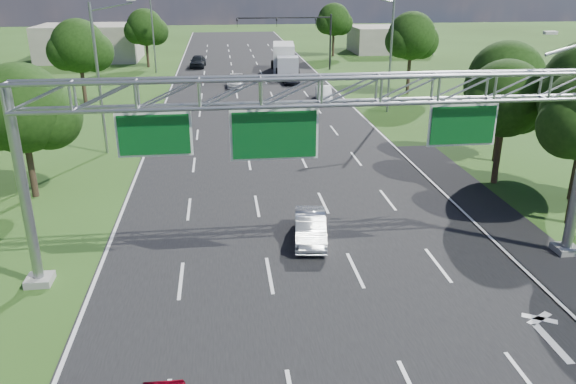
{
  "coord_description": "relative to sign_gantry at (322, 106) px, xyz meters",
  "views": [
    {
      "loc": [
        -3.49,
        -8.74,
        11.51
      ],
      "look_at": [
        -0.88,
        12.8,
        3.15
      ],
      "focal_mm": 35.0,
      "sensor_mm": 36.0,
      "label": 1
    }
  ],
  "objects": [
    {
      "name": "ground",
      "position": [
        -0.33,
        18.0,
        -6.89
      ],
      "size": [
        220.0,
        220.0,
        0.0
      ],
      "primitive_type": "plane",
      "color": "#284615",
      "rests_on": "ground"
    },
    {
      "name": "road",
      "position": [
        -0.33,
        18.0,
        -6.89
      ],
      "size": [
        18.0,
        180.0,
        0.02
      ],
      "primitive_type": "cube",
      "color": "black",
      "rests_on": "ground"
    },
    {
      "name": "road_flare",
      "position": [
        9.87,
        2.0,
        -6.89
      ],
      "size": [
        3.0,
        30.0,
        0.02
      ],
      "primitive_type": "cube",
      "color": "black",
      "rests_on": "ground"
    },
    {
      "name": "sign_gantry",
      "position": [
        0.0,
        0.0,
        0.0
      ],
      "size": [
        23.5,
        1.0,
        9.56
      ],
      "color": "gray",
      "rests_on": "ground"
    },
    {
      "name": "traffic_signal",
      "position": [
        7.15,
        53.0,
        -1.72
      ],
      "size": [
        12.21,
        0.24,
        7.0
      ],
      "color": "black",
      "rests_on": "ground"
    },
    {
      "name": "streetlight_l_near",
      "position": [
        -11.63,
        18.0,
        -1.31
      ],
      "size": [
        2.97,
        0.22,
        10.16
      ],
      "color": "gray",
      "rests_on": "ground"
    },
    {
      "name": "streetlight_l_far",
      "position": [
        -11.63,
        53.0,
        -1.31
      ],
      "size": [
        2.97,
        0.22,
        10.16
      ],
      "color": "gray",
      "rests_on": "ground"
    },
    {
      "name": "streetlight_r_mid",
      "position": [
        10.97,
        28.0,
        -1.31
      ],
      "size": [
        2.97,
        0.22,
        10.16
      ],
      "color": "gray",
      "rests_on": "ground"
    },
    {
      "name": "tree_cluster_right",
      "position": [
        14.47,
        7.19,
        -1.58
      ],
      "size": [
        9.91,
        14.6,
        8.68
      ],
      "color": "#2D2116",
      "rests_on": "ground"
    },
    {
      "name": "tree_verge_la",
      "position": [
        -14.25,
        10.04,
        -2.13
      ],
      "size": [
        5.76,
        4.8,
        7.4
      ],
      "color": "#2D2116",
      "rests_on": "ground"
    },
    {
      "name": "tree_verge_lb",
      "position": [
        -16.25,
        33.04,
        -1.48
      ],
      "size": [
        5.76,
        4.8,
        8.06
      ],
      "color": "#2D2116",
      "rests_on": "ground"
    },
    {
      "name": "tree_verge_lc",
      "position": [
        -13.25,
        58.04,
        -1.92
      ],
      "size": [
        5.76,
        4.8,
        7.62
      ],
      "color": "#2D2116",
      "rests_on": "ground"
    },
    {
      "name": "tree_verge_rd",
      "position": [
        15.75,
        36.04,
        -1.26
      ],
      "size": [
        5.76,
        4.8,
        8.28
      ],
      "color": "#2D2116",
      "rests_on": "ground"
    },
    {
      "name": "tree_verge_re",
      "position": [
        13.75,
        66.04,
        -1.7
      ],
      "size": [
        5.76,
        4.8,
        7.84
      ],
      "color": "#2D2116",
      "rests_on": "ground"
    },
    {
      "name": "building_left",
      "position": [
        -22.33,
        66.0,
        -4.39
      ],
      "size": [
        14.0,
        10.0,
        5.0
      ],
      "primitive_type": "cube",
      "color": "gray",
      "rests_on": "ground"
    },
    {
      "name": "building_right",
      "position": [
        23.67,
        70.0,
        -4.89
      ],
      "size": [
        12.0,
        9.0,
        4.0
      ],
      "primitive_type": "cube",
      "color": "gray",
      "rests_on": "ground"
    },
    {
      "name": "silver_sedan",
      "position": [
        0.05,
        2.56,
        -6.23
      ],
      "size": [
        1.9,
        4.16,
        1.32
      ],
      "primitive_type": "imported",
      "rotation": [
        0.0,
        0.0,
        -0.13
      ],
      "color": "#ACB2B8",
      "rests_on": "ground"
    },
    {
      "name": "car_queue_a",
      "position": [
        -2.09,
        42.1,
        -6.3
      ],
      "size": [
        2.03,
        4.22,
        1.18
      ],
      "primitive_type": "imported",
      "rotation": [
        0.0,
        0.0,
        -0.09
      ],
      "color": "white",
      "rests_on": "ground"
    },
    {
      "name": "car_queue_b",
      "position": [
        4.22,
        43.12,
        -6.36
      ],
      "size": [
        1.87,
        3.87,
        1.06
      ],
      "primitive_type": "imported",
      "rotation": [
        0.0,
        0.0,
        0.03
      ],
      "color": "black",
      "rests_on": "ground"
    },
    {
      "name": "car_queue_c",
      "position": [
        -6.65,
        56.94,
        -6.08
      ],
      "size": [
        2.24,
        4.86,
        1.61
      ],
      "primitive_type": "imported",
      "rotation": [
        0.0,
        0.0,
        -0.07
      ],
      "color": "black",
      "rests_on": "ground"
    },
    {
      "name": "car_queue_d",
      "position": [
        6.34,
        33.72,
        -6.21
      ],
      "size": [
        1.89,
        4.29,
        1.37
      ],
      "primitive_type": "imported",
      "rotation": [
        0.0,
        0.0,
        -0.11
      ],
      "color": "white",
      "rests_on": "ground"
    },
    {
      "name": "box_truck",
      "position": [
        4.48,
        51.54,
        -5.23
      ],
      "size": [
        3.27,
        9.35,
        3.46
      ],
      "rotation": [
        0.0,
        0.0,
        -0.1
      ],
      "color": "silver",
      "rests_on": "ground"
    }
  ]
}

